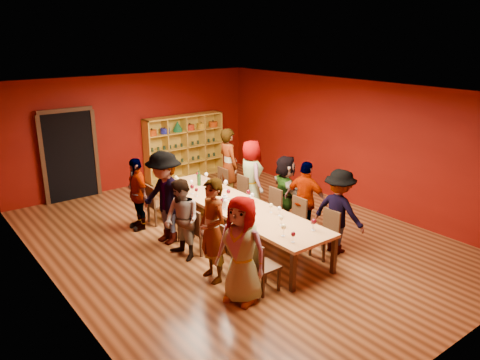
# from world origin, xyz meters

# --- Properties ---
(room_shell) EXTENTS (7.10, 9.10, 3.04)m
(room_shell) POSITION_xyz_m (0.00, 0.00, 1.50)
(room_shell) COLOR #522D15
(room_shell) RESTS_ON ground
(tasting_table) EXTENTS (1.10, 4.50, 0.75)m
(tasting_table) POSITION_xyz_m (0.00, 0.00, 0.70)
(tasting_table) COLOR #BA834D
(tasting_table) RESTS_ON ground
(doorway) EXTENTS (1.40, 0.17, 2.30)m
(doorway) POSITION_xyz_m (-1.80, 4.43, 1.12)
(doorway) COLOR black
(doorway) RESTS_ON ground
(shelving_unit) EXTENTS (2.40, 0.40, 1.80)m
(shelving_unit) POSITION_xyz_m (1.40, 4.32, 0.98)
(shelving_unit) COLOR gold
(shelving_unit) RESTS_ON ground
(chair_person_left_0) EXTENTS (0.42, 0.42, 0.89)m
(chair_person_left_0) POSITION_xyz_m (-0.91, -1.86, 0.50)
(chair_person_left_0) COLOR #311D10
(chair_person_left_0) RESTS_ON ground
(person_left_0) EXTENTS (0.75, 0.96, 1.73)m
(person_left_0) POSITION_xyz_m (-1.30, -1.86, 0.86)
(person_left_0) COLOR silver
(person_left_0) RESTS_ON ground
(chair_person_left_1) EXTENTS (0.42, 0.42, 0.89)m
(chair_person_left_1) POSITION_xyz_m (-0.91, -1.05, 0.50)
(chair_person_left_1) COLOR #311D10
(chair_person_left_1) RESTS_ON ground
(person_left_1) EXTENTS (0.52, 0.68, 1.79)m
(person_left_1) POSITION_xyz_m (-1.28, -1.05, 0.90)
(person_left_1) COLOR #608AC6
(person_left_1) RESTS_ON ground
(chair_person_left_2) EXTENTS (0.42, 0.42, 0.89)m
(chair_person_left_2) POSITION_xyz_m (-0.91, -0.07, 0.50)
(chair_person_left_2) COLOR #311D10
(chair_person_left_2) RESTS_ON ground
(person_left_2) EXTENTS (0.43, 0.76, 1.53)m
(person_left_2) POSITION_xyz_m (-1.29, -0.07, 0.76)
(person_left_2) COLOR #CB8892
(person_left_2) RESTS_ON ground
(chair_person_left_3) EXTENTS (0.42, 0.42, 0.89)m
(chair_person_left_3) POSITION_xyz_m (-0.91, 0.74, 0.50)
(chair_person_left_3) COLOR #311D10
(chair_person_left_3) RESTS_ON ground
(person_left_3) EXTENTS (0.70, 1.28, 1.88)m
(person_left_3) POSITION_xyz_m (-1.19, 0.74, 0.94)
(person_left_3) COLOR #47474C
(person_left_3) RESTS_ON ground
(chair_person_left_4) EXTENTS (0.42, 0.42, 0.89)m
(chair_person_left_4) POSITION_xyz_m (-0.91, 1.72, 0.50)
(chair_person_left_4) COLOR #311D10
(chair_person_left_4) RESTS_ON ground
(person_left_4) EXTENTS (0.49, 0.95, 1.56)m
(person_left_4) POSITION_xyz_m (-1.31, 1.72, 0.78)
(person_left_4) COLOR beige
(person_left_4) RESTS_ON ground
(chair_person_right_0) EXTENTS (0.42, 0.42, 0.89)m
(chair_person_right_0) POSITION_xyz_m (0.91, -1.62, 0.50)
(chair_person_right_0) COLOR #311D10
(chair_person_right_0) RESTS_ON ground
(person_right_0) EXTENTS (0.59, 1.11, 1.63)m
(person_right_0) POSITION_xyz_m (1.21, -1.62, 0.82)
(person_right_0) COLOR #6181C8
(person_right_0) RESTS_ON ground
(chair_person_right_1) EXTENTS (0.42, 0.42, 0.89)m
(chair_person_right_1) POSITION_xyz_m (0.91, -0.77, 0.50)
(chair_person_right_1) COLOR #311D10
(chair_person_right_1) RESTS_ON ground
(person_right_1) EXTENTS (0.70, 1.03, 1.60)m
(person_right_1) POSITION_xyz_m (1.18, -0.77, 0.80)
(person_right_1) COLOR #4A4A4F
(person_right_1) RESTS_ON ground
(chair_person_right_2) EXTENTS (0.42, 0.42, 0.89)m
(chair_person_right_2) POSITION_xyz_m (0.91, -0.05, 0.50)
(chair_person_right_2) COLOR #311D10
(chair_person_right_2) RESTS_ON ground
(person_right_2) EXTENTS (0.87, 1.50, 1.56)m
(person_right_2) POSITION_xyz_m (1.30, -0.05, 0.78)
(person_right_2) COLOR #47484C
(person_right_2) RESTS_ON ground
(chair_person_right_3) EXTENTS (0.42, 0.42, 0.89)m
(chair_person_right_3) POSITION_xyz_m (0.91, 1.08, 0.50)
(chair_person_right_3) COLOR #311D10
(chair_person_right_3) RESTS_ON ground
(person_right_3) EXTENTS (0.65, 0.91, 1.68)m
(person_right_3) POSITION_xyz_m (1.26, 1.08, 0.84)
(person_right_3) COLOR #151A3C
(person_right_3) RESTS_ON ground
(chair_person_right_4) EXTENTS (0.42, 0.42, 0.89)m
(chair_person_right_4) POSITION_xyz_m (0.91, 1.87, 0.50)
(chair_person_right_4) COLOR #311D10
(chair_person_right_4) RESTS_ON ground
(person_right_4) EXTENTS (0.56, 0.72, 1.85)m
(person_right_4) POSITION_xyz_m (1.19, 1.87, 0.92)
(person_right_4) COLOR #131B36
(person_right_4) RESTS_ON ground
(wine_glass_0) EXTENTS (0.09, 0.09, 0.22)m
(wine_glass_0) POSITION_xyz_m (-0.28, -1.70, 0.91)
(wine_glass_0) COLOR white
(wine_glass_0) RESTS_ON tasting_table
(wine_glass_1) EXTENTS (0.08, 0.08, 0.19)m
(wine_glass_1) POSITION_xyz_m (-0.00, -1.33, 0.89)
(wine_glass_1) COLOR white
(wine_glass_1) RESTS_ON tasting_table
(wine_glass_2) EXTENTS (0.08, 0.08, 0.21)m
(wine_glass_2) POSITION_xyz_m (-0.34, 1.70, 0.90)
(wine_glass_2) COLOR white
(wine_glass_2) RESTS_ON tasting_table
(wine_glass_3) EXTENTS (0.09, 0.09, 0.22)m
(wine_glass_3) POSITION_xyz_m (-0.04, -0.49, 0.91)
(wine_glass_3) COLOR white
(wine_glass_3) RESTS_ON tasting_table
(wine_glass_4) EXTENTS (0.09, 0.09, 0.22)m
(wine_glass_4) POSITION_xyz_m (0.29, -1.85, 0.91)
(wine_glass_4) COLOR white
(wine_glass_4) RESTS_ON tasting_table
(wine_glass_5) EXTENTS (0.08, 0.08, 0.19)m
(wine_glass_5) POSITION_xyz_m (0.35, -0.09, 0.89)
(wine_glass_5) COLOR white
(wine_glass_5) RESTS_ON tasting_table
(wine_glass_6) EXTENTS (0.07, 0.07, 0.18)m
(wine_glass_6) POSITION_xyz_m (0.28, 1.84, 0.88)
(wine_glass_6) COLOR white
(wine_glass_6) RESTS_ON tasting_table
(wine_glass_7) EXTENTS (0.09, 0.09, 0.22)m
(wine_glass_7) POSITION_xyz_m (-0.31, -0.94, 0.91)
(wine_glass_7) COLOR white
(wine_glass_7) RESTS_ON tasting_table
(wine_glass_8) EXTENTS (0.09, 0.09, 0.22)m
(wine_glass_8) POSITION_xyz_m (0.07, 0.34, 0.91)
(wine_glass_8) COLOR white
(wine_glass_8) RESTS_ON tasting_table
(wine_glass_9) EXTENTS (0.09, 0.09, 0.22)m
(wine_glass_9) POSITION_xyz_m (-0.31, -0.75, 0.91)
(wine_glass_9) COLOR white
(wine_glass_9) RESTS_ON tasting_table
(wine_glass_10) EXTENTS (0.08, 0.08, 0.21)m
(wine_glass_10) POSITION_xyz_m (-0.34, 0.00, 0.90)
(wine_glass_10) COLOR white
(wine_glass_10) RESTS_ON tasting_table
(wine_glass_11) EXTENTS (0.09, 0.09, 0.22)m
(wine_glass_11) POSITION_xyz_m (0.38, 0.86, 0.91)
(wine_glass_11) COLOR white
(wine_glass_11) RESTS_ON tasting_table
(wine_glass_12) EXTENTS (0.08, 0.08, 0.19)m
(wine_glass_12) POSITION_xyz_m (-0.27, 1.89, 0.89)
(wine_glass_12) COLOR white
(wine_glass_12) RESTS_ON tasting_table
(wine_glass_13) EXTENTS (0.08, 0.08, 0.19)m
(wine_glass_13) POSITION_xyz_m (0.26, -0.76, 0.89)
(wine_glass_13) COLOR white
(wine_glass_13) RESTS_ON tasting_table
(wine_glass_14) EXTENTS (0.08, 0.08, 0.19)m
(wine_glass_14) POSITION_xyz_m (-0.36, 0.89, 0.89)
(wine_glass_14) COLOR white
(wine_glass_14) RESTS_ON tasting_table
(wine_glass_15) EXTENTS (0.08, 0.08, 0.19)m
(wine_glass_15) POSITION_xyz_m (0.30, -1.81, 0.89)
(wine_glass_15) COLOR white
(wine_glass_15) RESTS_ON tasting_table
(wine_glass_16) EXTENTS (0.09, 0.09, 0.22)m
(wine_glass_16) POSITION_xyz_m (0.37, 0.06, 0.91)
(wine_glass_16) COLOR white
(wine_glass_16) RESTS_ON tasting_table
(wine_glass_17) EXTENTS (0.08, 0.08, 0.21)m
(wine_glass_17) POSITION_xyz_m (0.38, 1.63, 0.90)
(wine_glass_17) COLOR white
(wine_glass_17) RESTS_ON tasting_table
(wine_glass_18) EXTENTS (0.08, 0.08, 0.19)m
(wine_glass_18) POSITION_xyz_m (-0.32, -1.97, 0.89)
(wine_glass_18) COLOR white
(wine_glass_18) RESTS_ON tasting_table
(wine_glass_19) EXTENTS (0.09, 0.09, 0.22)m
(wine_glass_19) POSITION_xyz_m (-0.36, 1.06, 0.91)
(wine_glass_19) COLOR white
(wine_glass_19) RESTS_ON tasting_table
(wine_glass_20) EXTENTS (0.08, 0.08, 0.20)m
(wine_glass_20) POSITION_xyz_m (-0.18, 1.38, 0.90)
(wine_glass_20) COLOR white
(wine_glass_20) RESTS_ON tasting_table
(wine_glass_21) EXTENTS (0.08, 0.08, 0.21)m
(wine_glass_21) POSITION_xyz_m (-0.32, -0.09, 0.90)
(wine_glass_21) COLOR white
(wine_glass_21) RESTS_ON tasting_table
(wine_glass_22) EXTENTS (0.07, 0.07, 0.18)m
(wine_glass_22) POSITION_xyz_m (0.28, -0.97, 0.88)
(wine_glass_22) COLOR white
(wine_glass_22) RESTS_ON tasting_table
(wine_glass_23) EXTENTS (0.07, 0.07, 0.18)m
(wine_glass_23) POSITION_xyz_m (0.38, 0.88, 0.88)
(wine_glass_23) COLOR white
(wine_glass_23) RESTS_ON tasting_table
(spittoon_bowl) EXTENTS (0.28, 0.28, 0.15)m
(spittoon_bowl) POSITION_xyz_m (0.10, -0.22, 0.82)
(spittoon_bowl) COLOR silver
(spittoon_bowl) RESTS_ON tasting_table
(carafe_a) EXTENTS (0.14, 0.14, 0.28)m
(carafe_a) POSITION_xyz_m (-0.29, -0.03, 0.88)
(carafe_a) COLOR white
(carafe_a) RESTS_ON tasting_table
(carafe_b) EXTENTS (0.12, 0.12, 0.24)m
(carafe_b) POSITION_xyz_m (0.13, -0.29, 0.86)
(carafe_b) COLOR white
(carafe_b) RESTS_ON tasting_table
(wine_bottle) EXTENTS (0.09, 0.09, 0.35)m
(wine_bottle) POSITION_xyz_m (0.08, 1.47, 0.88)
(wine_bottle) COLOR #143717
(wine_bottle) RESTS_ON tasting_table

